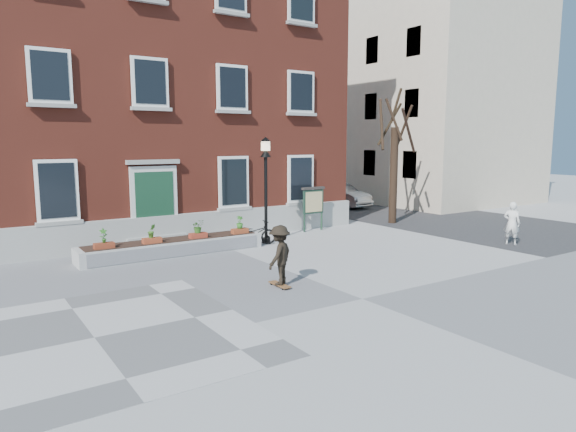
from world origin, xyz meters
TOP-DOWN VIEW (x-y plane):
  - ground at (0.00, 0.00)m, footprint 100.00×100.00m
  - checker_patch at (-6.00, 1.00)m, footprint 6.00×6.00m
  - bicycle at (1.02, 7.01)m, footprint 1.76×0.88m
  - parked_car at (10.70, 14.06)m, footprint 1.88×4.27m
  - bystander at (9.00, 1.94)m, footprint 0.58×0.68m
  - brick_building at (-2.00, 13.98)m, footprint 18.40×10.85m
  - planter_assembly at (-1.99, 7.18)m, footprint 6.20×1.12m
  - bare_tree at (9.01, 8.01)m, footprint 1.83×1.83m
  - side_street at (17.99, 19.78)m, footprint 15.20×36.00m
  - lamp_post at (1.64, 7.20)m, footprint 0.40×0.40m
  - notice_board at (4.64, 8.31)m, footprint 1.10×0.16m
  - skateboarder at (-1.10, 1.99)m, footprint 1.16×1.03m

SIDE VIEW (x-z plane):
  - ground at x=0.00m, z-range 0.00..0.00m
  - checker_patch at x=-6.00m, z-range 0.00..0.01m
  - planter_assembly at x=-1.99m, z-range -0.27..0.88m
  - bicycle at x=1.02m, z-range 0.00..0.88m
  - parked_car at x=10.70m, z-range 0.00..1.37m
  - bystander at x=9.00m, z-range 0.00..1.59m
  - skateboarder at x=-1.10m, z-range 0.03..1.66m
  - notice_board at x=4.64m, z-range 0.33..2.20m
  - lamp_post at x=1.64m, z-range 0.57..4.50m
  - bare_tree at x=9.01m, z-range -0.29..5.87m
  - brick_building at x=-2.00m, z-range 0.00..12.60m
  - side_street at x=17.99m, z-range -0.23..14.27m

